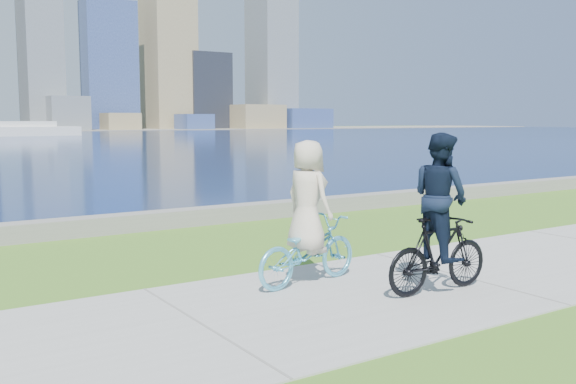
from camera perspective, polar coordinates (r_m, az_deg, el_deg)
name	(u,v)px	position (r m, az deg, el deg)	size (l,w,h in m)	color
ground	(203,326)	(7.15, -7.60, -11.75)	(320.00, 320.00, 0.00)	#3D6A1C
concrete_path	(203,325)	(7.14, -7.60, -11.68)	(80.00, 3.50, 0.02)	#989893
seawall	(59,229)	(12.84, -19.69, -3.10)	(90.00, 0.50, 0.35)	slate
ferry_far	(22,130)	(92.69, -22.55, 5.12)	(14.46, 4.13, 1.96)	silver
cyclist_woman	(308,231)	(8.61, 1.76, -3.49)	(0.87, 1.80, 1.94)	#5CBFE1
cyclist_man	(439,226)	(8.38, 13.30, -2.94)	(0.63, 1.66, 2.05)	black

